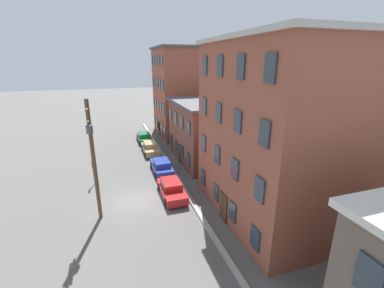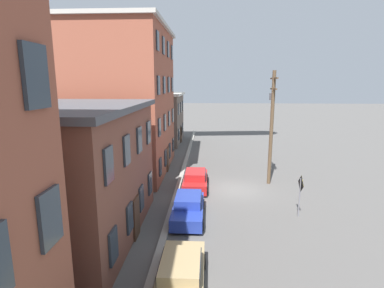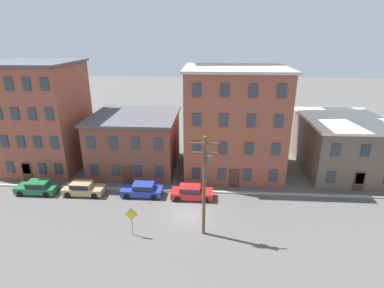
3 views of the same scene
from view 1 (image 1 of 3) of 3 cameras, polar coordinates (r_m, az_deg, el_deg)
name	(u,v)px [view 1 (image 1 of 3)]	position (r m, az deg, el deg)	size (l,w,h in m)	color
ground_plane	(136,201)	(23.01, -12.39, -12.24)	(200.00, 200.00, 0.00)	#565451
kerb_strip	(186,192)	(23.67, -1.35, -10.64)	(56.00, 0.36, 0.16)	#9E998E
apartment_corner	(187,92)	(41.60, -1.05, 11.51)	(10.33, 9.87, 13.49)	brown
apartment_midblock	(218,130)	(31.13, 5.88, 3.19)	(10.70, 10.29, 7.04)	brown
apartment_far	(285,132)	(19.90, 19.90, 2.59)	(12.04, 9.73, 12.98)	brown
car_green	(144,137)	(38.52, -10.56, 1.56)	(4.40, 1.92, 1.43)	#1E6638
car_tan	(150,147)	(33.68, -9.23, -0.76)	(4.40, 1.92, 1.43)	tan
car_blue	(162,166)	(27.67, -6.75, -4.85)	(4.40, 1.92, 1.43)	#233899
car_red	(172,188)	(22.93, -4.54, -9.81)	(4.40, 1.92, 1.43)	#B21E1E
caution_sign	(93,167)	(26.37, -21.22, -4.77)	(1.06, 0.08, 2.64)	slate
utility_pole	(93,155)	(19.38, -21.13, -2.35)	(2.40, 0.44, 9.04)	brown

